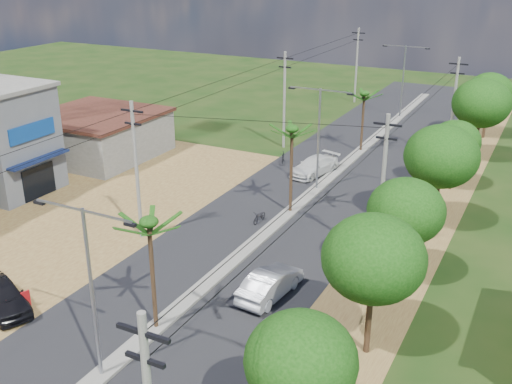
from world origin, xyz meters
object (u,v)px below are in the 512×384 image
at_px(car_white_far, 314,166).
at_px(roadside_sign, 19,304).
at_px(car_silver_mid, 270,284).
at_px(car_parked_dark, 3,297).

bearing_deg(car_white_far, roadside_sign, -87.00).
height_order(car_white_far, roadside_sign, car_white_far).
height_order(car_silver_mid, roadside_sign, car_silver_mid).
relative_size(car_silver_mid, car_white_far, 0.92).
xyz_separation_m(car_parked_dark, roadside_sign, (0.92, 0.17, -0.26)).
bearing_deg(car_silver_mid, roadside_sign, 39.59).
height_order(car_silver_mid, car_parked_dark, car_parked_dark).
xyz_separation_m(car_silver_mid, roadside_sign, (-10.75, -7.28, -0.23)).
bearing_deg(car_silver_mid, car_parked_dark, 38.05).
height_order(car_white_far, car_parked_dark, car_parked_dark).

